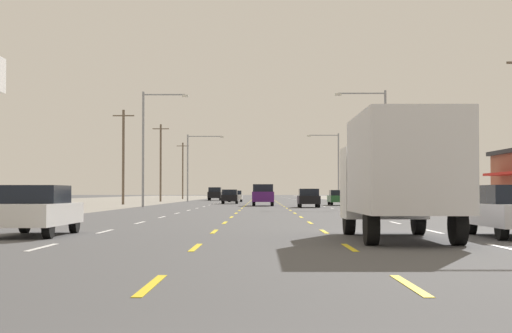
% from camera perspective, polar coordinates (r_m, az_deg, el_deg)
% --- Properties ---
extents(ground_plane, '(572.00, 572.00, 0.00)m').
position_cam_1_polar(ground_plane, '(70.09, 0.57, -2.83)').
color(ground_plane, '#4C4C4F').
extents(lane_markings, '(10.64, 227.60, 0.01)m').
position_cam_1_polar(lane_markings, '(108.58, 0.50, -2.46)').
color(lane_markings, white).
rests_on(lane_markings, ground).
extents(box_truck_inner_right_nearest, '(2.40, 7.20, 3.23)m').
position_cam_1_polar(box_truck_inner_right_nearest, '(21.89, 9.95, -0.27)').
color(box_truck_inner_right_nearest, white).
rests_on(box_truck_inner_right_nearest, ground).
extents(sedan_far_left_mid, '(1.80, 4.50, 1.46)m').
position_cam_1_polar(sedan_far_left_mid, '(24.51, -15.13, -2.92)').
color(sedan_far_left_mid, white).
rests_on(sedan_far_left_mid, ground).
extents(hatchback_inner_right_midfar, '(1.72, 3.90, 1.54)m').
position_cam_1_polar(hatchback_inner_right_midfar, '(67.33, 3.69, -2.20)').
color(hatchback_inner_right_midfar, black).
rests_on(hatchback_inner_right_midfar, ground).
extents(suv_center_turn_far, '(1.98, 4.90, 1.98)m').
position_cam_1_polar(suv_center_turn_far, '(75.21, 0.49, -1.98)').
color(suv_center_turn_far, '#4C196B').
rests_on(suv_center_turn_far, ground).
extents(sedan_far_right_farther, '(1.80, 4.50, 1.46)m').
position_cam_1_polar(sedan_far_right_farther, '(78.30, 5.77, -2.16)').
color(sedan_far_right_farther, '#235B2D').
rests_on(sedan_far_right_farther, ground).
extents(hatchback_inner_left_farthest, '(1.72, 3.90, 1.54)m').
position_cam_1_polar(hatchback_inner_left_farthest, '(88.10, -1.84, -2.11)').
color(hatchback_inner_left_farthest, black).
rests_on(hatchback_inner_left_farthest, ground).
extents(sedan_inner_left_distant_a, '(1.80, 4.50, 1.46)m').
position_cam_1_polar(sedan_inner_left_distant_a, '(105.47, -1.46, -2.07)').
color(sedan_inner_left_distant_a, white).
rests_on(sedan_inner_left_distant_a, ground).
extents(suv_far_left_distant_b, '(1.98, 4.90, 1.98)m').
position_cam_1_polar(suv_far_left_distant_b, '(122.97, -2.88, -1.91)').
color(suv_far_left_distant_b, black).
rests_on(suv_far_left_distant_b, ground).
extents(streetlight_left_row_1, '(3.89, 0.26, 9.69)m').
position_cam_1_polar(streetlight_left_row_1, '(68.97, -7.57, 1.81)').
color(streetlight_left_row_1, gray).
rests_on(streetlight_left_row_1, ground).
extents(streetlight_right_row_1, '(4.30, 0.26, 9.79)m').
position_cam_1_polar(streetlight_right_row_1, '(69.04, 8.67, 1.90)').
color(streetlight_right_row_1, gray).
rests_on(streetlight_right_row_1, ground).
extents(streetlight_left_row_2, '(4.99, 0.26, 9.03)m').
position_cam_1_polar(streetlight_left_row_2, '(110.10, -4.49, 0.34)').
color(streetlight_left_row_2, gray).
rests_on(streetlight_left_row_2, ground).
extents(streetlight_right_row_2, '(4.32, 0.26, 9.17)m').
position_cam_1_polar(streetlight_right_row_2, '(110.16, 5.54, 0.35)').
color(streetlight_right_row_2, gray).
rests_on(streetlight_right_row_2, ground).
extents(utility_pole_left_row_1, '(2.20, 0.26, 9.65)m').
position_cam_1_polar(utility_pole_left_row_1, '(84.09, -9.25, 0.79)').
color(utility_pole_left_row_1, brown).
rests_on(utility_pole_left_row_1, ground).
extents(utility_pole_left_row_2, '(2.20, 0.26, 10.31)m').
position_cam_1_polar(utility_pole_left_row_2, '(109.40, -6.67, 0.36)').
color(utility_pole_left_row_2, brown).
rests_on(utility_pole_left_row_2, ground).
extents(utility_pole_left_row_3, '(2.20, 0.26, 10.27)m').
position_cam_1_polar(utility_pole_left_row_3, '(148.94, -5.14, -0.23)').
color(utility_pole_left_row_3, brown).
rests_on(utility_pole_left_row_3, ground).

